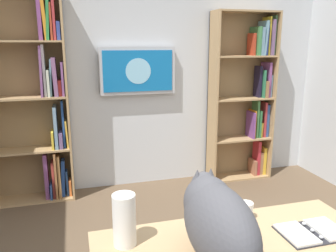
{
  "coord_description": "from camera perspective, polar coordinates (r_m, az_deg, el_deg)",
  "views": [
    {
      "loc": [
        0.75,
        1.66,
        1.66
      ],
      "look_at": [
        -0.02,
        -1.09,
        0.97
      ],
      "focal_mm": 36.74,
      "sensor_mm": 36.0,
      "label": 1
    }
  ],
  "objects": [
    {
      "name": "wall_back",
      "position": [
        3.98,
        -4.72,
        9.15
      ],
      "size": [
        4.52,
        0.06,
        2.7
      ],
      "primitive_type": "cube",
      "color": "silver",
      "rests_on": "ground"
    },
    {
      "name": "bookshelf_left",
      "position": [
        4.3,
        13.18,
        5.02
      ],
      "size": [
        0.77,
        0.28,
        2.01
      ],
      "color": "tan",
      "rests_on": "ground"
    },
    {
      "name": "bookshelf_right",
      "position": [
        3.79,
        -20.83,
        4.06
      ],
      "size": [
        0.81,
        0.28,
        2.24
      ],
      "color": "tan",
      "rests_on": "ground"
    },
    {
      "name": "wall_mounted_tv",
      "position": [
        3.89,
        -5.05,
        9.1
      ],
      "size": [
        0.85,
        0.07,
        0.52
      ],
      "color": "#B7B7BC"
    },
    {
      "name": "cat",
      "position": [
        1.57,
        8.0,
        -15.12
      ],
      "size": [
        0.3,
        0.69,
        0.37
      ],
      "color": "#4C4C51",
      "rests_on": "desk"
    },
    {
      "name": "open_binder",
      "position": [
        1.96,
        22.8,
        -15.87
      ],
      "size": [
        0.33,
        0.22,
        0.02
      ],
      "color": "#26262B",
      "rests_on": "desk"
    },
    {
      "name": "paper_towel_roll",
      "position": [
        1.69,
        -7.26,
        -15.21
      ],
      "size": [
        0.11,
        0.11,
        0.26
      ],
      "primitive_type": "cylinder",
      "color": "white",
      "rests_on": "desk"
    },
    {
      "name": "coffee_mug",
      "position": [
        1.98,
        12.77,
        -13.55
      ],
      "size": [
        0.08,
        0.08,
        0.1
      ],
      "primitive_type": "cylinder",
      "color": "white",
      "rests_on": "desk"
    }
  ]
}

